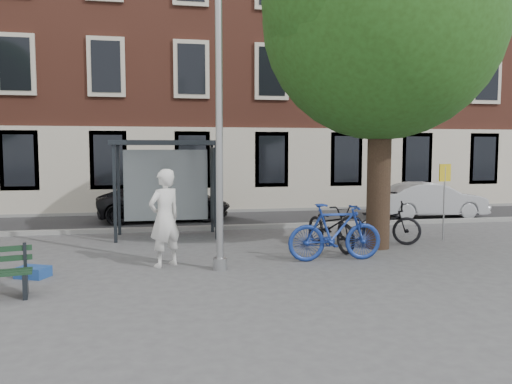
{
  "coord_description": "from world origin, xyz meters",
  "views": [
    {
      "loc": [
        -1.09,
        -9.67,
        2.38
      ],
      "look_at": [
        1.03,
        1.61,
        1.4
      ],
      "focal_mm": 35.0,
      "sensor_mm": 36.0,
      "label": 1
    }
  ],
  "objects_px": {
    "painter": "(165,218)",
    "notice_sign": "(445,185)",
    "bike_c": "(331,226)",
    "car_silver": "(430,200)",
    "bike_a": "(379,222)",
    "bike_d": "(386,213)",
    "bus_shelter": "(181,166)",
    "car_dark": "(165,202)",
    "lamppost": "(219,129)",
    "bike_b": "(335,232)"
  },
  "relations": [
    {
      "from": "painter",
      "to": "notice_sign",
      "type": "xyz_separation_m",
      "value": [
        7.18,
        1.6,
        0.48
      ]
    },
    {
      "from": "bike_c",
      "to": "car_silver",
      "type": "xyz_separation_m",
      "value": [
        5.23,
        4.57,
        0.07
      ]
    },
    {
      "from": "bike_a",
      "to": "bike_d",
      "type": "relative_size",
      "value": 0.98
    },
    {
      "from": "bus_shelter",
      "to": "car_silver",
      "type": "bearing_deg",
      "value": 13.57
    },
    {
      "from": "painter",
      "to": "bike_c",
      "type": "relative_size",
      "value": 0.95
    },
    {
      "from": "car_silver",
      "to": "notice_sign",
      "type": "xyz_separation_m",
      "value": [
        -1.97,
        -4.08,
        0.85
      ]
    },
    {
      "from": "car_dark",
      "to": "bike_c",
      "type": "bearing_deg",
      "value": -148.98
    },
    {
      "from": "bus_shelter",
      "to": "bike_a",
      "type": "height_order",
      "value": "bus_shelter"
    },
    {
      "from": "bike_d",
      "to": "car_dark",
      "type": "xyz_separation_m",
      "value": [
        -5.97,
        4.26,
        -0.02
      ]
    },
    {
      "from": "lamppost",
      "to": "notice_sign",
      "type": "height_order",
      "value": "lamppost"
    },
    {
      "from": "car_dark",
      "to": "notice_sign",
      "type": "bearing_deg",
      "value": -129.35
    },
    {
      "from": "bus_shelter",
      "to": "car_dark",
      "type": "distance_m",
      "value": 3.48
    },
    {
      "from": "bike_b",
      "to": "lamppost",
      "type": "bearing_deg",
      "value": 99.2
    },
    {
      "from": "car_dark",
      "to": "lamppost",
      "type": "bearing_deg",
      "value": -175.32
    },
    {
      "from": "lamppost",
      "to": "bike_c",
      "type": "relative_size",
      "value": 2.92
    },
    {
      "from": "bus_shelter",
      "to": "bike_c",
      "type": "height_order",
      "value": "bus_shelter"
    },
    {
      "from": "bike_d",
      "to": "car_silver",
      "type": "relative_size",
      "value": 0.56
    },
    {
      "from": "bus_shelter",
      "to": "bike_c",
      "type": "relative_size",
      "value": 1.36
    },
    {
      "from": "lamppost",
      "to": "painter",
      "type": "relative_size",
      "value": 3.07
    },
    {
      "from": "bike_b",
      "to": "car_dark",
      "type": "bearing_deg",
      "value": 27.97
    },
    {
      "from": "painter",
      "to": "bike_a",
      "type": "relative_size",
      "value": 0.97
    },
    {
      "from": "bus_shelter",
      "to": "notice_sign",
      "type": "xyz_separation_m",
      "value": [
        6.72,
        -1.98,
        -0.45
      ]
    },
    {
      "from": "car_dark",
      "to": "painter",
      "type": "bearing_deg",
      "value": 176.36
    },
    {
      "from": "lamppost",
      "to": "bike_b",
      "type": "height_order",
      "value": "lamppost"
    },
    {
      "from": "car_silver",
      "to": "bike_b",
      "type": "bearing_deg",
      "value": 138.9
    },
    {
      "from": "bus_shelter",
      "to": "car_silver",
      "type": "relative_size",
      "value": 0.76
    },
    {
      "from": "lamppost",
      "to": "bike_c",
      "type": "bearing_deg",
      "value": 29.77
    },
    {
      "from": "lamppost",
      "to": "bike_a",
      "type": "height_order",
      "value": "lamppost"
    },
    {
      "from": "bike_a",
      "to": "notice_sign",
      "type": "xyz_separation_m",
      "value": [
        1.85,
        0.1,
        0.93
      ]
    },
    {
      "from": "car_dark",
      "to": "bike_b",
      "type": "bearing_deg",
      "value": -156.28
    },
    {
      "from": "bus_shelter",
      "to": "car_dark",
      "type": "xyz_separation_m",
      "value": [
        -0.44,
        3.2,
        -1.31
      ]
    },
    {
      "from": "bike_c",
      "to": "bike_d",
      "type": "height_order",
      "value": "bike_d"
    },
    {
      "from": "bike_c",
      "to": "car_dark",
      "type": "xyz_separation_m",
      "value": [
        -3.9,
        5.67,
        0.06
      ]
    },
    {
      "from": "lamppost",
      "to": "bike_c",
      "type": "distance_m",
      "value": 3.97
    },
    {
      "from": "bus_shelter",
      "to": "bike_c",
      "type": "distance_m",
      "value": 4.47
    },
    {
      "from": "bike_a",
      "to": "bike_c",
      "type": "xyz_separation_m",
      "value": [
        -1.41,
        -0.39,
        0.01
      ]
    },
    {
      "from": "lamppost",
      "to": "notice_sign",
      "type": "relative_size",
      "value": 3.04
    },
    {
      "from": "bike_a",
      "to": "lamppost",
      "type": "bearing_deg",
      "value": 139.57
    },
    {
      "from": "painter",
      "to": "bike_b",
      "type": "distance_m",
      "value": 3.6
    },
    {
      "from": "bike_c",
      "to": "notice_sign",
      "type": "relative_size",
      "value": 1.04
    },
    {
      "from": "bike_d",
      "to": "painter",
      "type": "bearing_deg",
      "value": 49.56
    },
    {
      "from": "painter",
      "to": "bike_b",
      "type": "xyz_separation_m",
      "value": [
        3.58,
        -0.15,
        -0.38
      ]
    },
    {
      "from": "lamppost",
      "to": "bike_d",
      "type": "relative_size",
      "value": 2.91
    },
    {
      "from": "lamppost",
      "to": "bus_shelter",
      "type": "bearing_deg",
      "value": 98.43
    },
    {
      "from": "lamppost",
      "to": "car_dark",
      "type": "distance_m",
      "value": 7.69
    },
    {
      "from": "painter",
      "to": "bike_d",
      "type": "height_order",
      "value": "painter"
    },
    {
      "from": "bike_b",
      "to": "notice_sign",
      "type": "bearing_deg",
      "value": -63.25
    },
    {
      "from": "bike_a",
      "to": "bike_d",
      "type": "height_order",
      "value": "bike_d"
    },
    {
      "from": "bike_a",
      "to": "car_dark",
      "type": "height_order",
      "value": "car_dark"
    },
    {
      "from": "bike_c",
      "to": "car_silver",
      "type": "relative_size",
      "value": 0.55
    }
  ]
}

